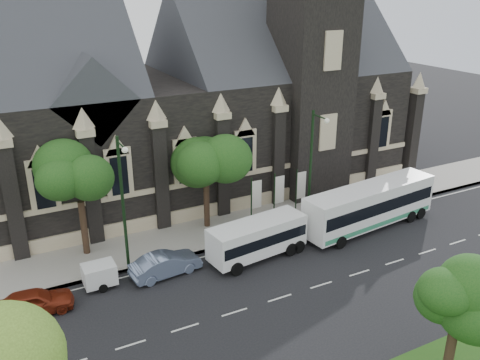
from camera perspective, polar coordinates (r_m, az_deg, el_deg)
ground at (r=29.64m, az=-0.62°, el=-14.64°), size 160.00×160.00×0.00m
sidewalk at (r=37.06m, az=-7.33°, el=-6.75°), size 80.00×5.00×0.15m
museum at (r=44.21m, az=-5.85°, el=9.16°), size 40.00×17.70×29.90m
tree_park_east at (r=24.46m, az=23.34°, el=-12.18°), size 3.40×3.40×6.28m
tree_walk_right at (r=36.92m, az=-3.75°, el=2.99°), size 4.08×4.08×7.80m
tree_walk_left at (r=34.54m, az=-17.52°, el=0.55°), size 3.91×3.91×7.64m
street_lamp_near at (r=37.38m, az=8.13°, el=1.90°), size 0.36×1.88×9.00m
street_lamp_mid at (r=31.79m, az=-12.98°, el=-2.01°), size 0.36×1.88×9.00m
banner_flag_left at (r=37.99m, az=1.67°, el=-1.97°), size 0.90×0.10×4.00m
banner_flag_center at (r=38.93m, az=4.25°, el=-1.43°), size 0.90×0.10×4.00m
banner_flag_right at (r=39.95m, az=6.70°, el=-0.91°), size 0.90×0.10×4.00m
tour_coach at (r=39.25m, az=14.40°, el=-2.76°), size 11.71×3.71×3.36m
shuttle_bus at (r=34.10m, az=2.00°, el=-6.42°), size 7.09×3.15×2.65m
box_trailer at (r=32.51m, az=-15.51°, el=-10.17°), size 2.80×1.64×1.50m
sedan at (r=32.90m, az=-8.35°, el=-9.34°), size 4.70×2.07×1.50m
car_far_red at (r=31.39m, az=-22.17°, el=-12.56°), size 4.41×2.04×1.46m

